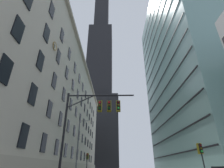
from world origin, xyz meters
TOP-DOWN VIEW (x-y plane):
  - station_building at (-19.77, 29.02)m, footprint 18.20×70.05m
  - dark_skyscraper at (-13.31, 95.53)m, footprint 26.10×26.10m
  - glass_office_midrise at (20.26, 29.94)m, footprint 18.63×40.89m
  - traffic_signal_mast at (-4.16, 2.11)m, footprint 6.58×0.63m
  - traffic_light_near_right at (6.36, 5.39)m, footprint 0.40×0.63m
  - traffic_light_far_left at (-7.34, 19.63)m, footprint 0.40×0.63m
  - street_lamppost at (-7.94, 14.62)m, footprint 1.99×0.32m

SIDE VIEW (x-z plane):
  - traffic_light_near_right at x=6.36m, z-range 1.17..4.62m
  - traffic_light_far_left at x=-7.34m, z-range 1.19..4.70m
  - street_lamppost at x=-7.94m, z-range 0.86..9.14m
  - traffic_signal_mast at x=-4.16m, z-range 1.94..9.69m
  - station_building at x=-19.77m, z-range -0.02..28.60m
  - glass_office_midrise at x=20.26m, z-range 0.00..57.10m
  - dark_skyscraper at x=-13.31m, z-range -44.51..165.64m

